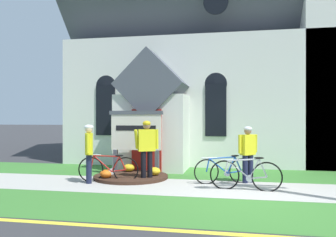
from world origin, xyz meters
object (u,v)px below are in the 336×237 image
at_px(bicycle_red, 246,175).
at_px(cyclist_in_yellow_jersey, 89,149).
at_px(church_sign, 136,133).
at_px(cyclist_in_red_jersey, 248,150).
at_px(bicycle_blue, 108,169).
at_px(cyclist_in_orange_jersey, 147,145).
at_px(bicycle_green, 224,170).

relative_size(bicycle_red, cyclist_in_yellow_jersey, 1.10).
bearing_deg(church_sign, cyclist_in_red_jersey, -9.81).
bearing_deg(bicycle_red, church_sign, 153.93).
bearing_deg(bicycle_blue, bicycle_red, -6.74).
height_order(bicycle_blue, cyclist_in_yellow_jersey, cyclist_in_yellow_jersey).
distance_m(church_sign, cyclist_in_yellow_jersey, 1.81).
distance_m(cyclist_in_orange_jersey, cyclist_in_red_jersey, 2.86).
bearing_deg(cyclist_in_yellow_jersey, cyclist_in_orange_jersey, 24.37).
bearing_deg(church_sign, bicycle_blue, -111.68).
xyz_separation_m(cyclist_in_yellow_jersey, cyclist_in_red_jersey, (4.33, 0.92, -0.04)).
distance_m(bicycle_green, bicycle_blue, 3.26).
xyz_separation_m(bicycle_blue, cyclist_in_orange_jersey, (1.03, 0.34, 0.65)).
bearing_deg(bicycle_green, church_sign, 163.90).
distance_m(bicycle_blue, cyclist_in_red_jersey, 3.96).
relative_size(church_sign, cyclist_in_orange_jersey, 1.18).
bearing_deg(cyclist_in_orange_jersey, cyclist_in_red_jersey, 5.03).
relative_size(bicycle_blue, cyclist_in_red_jersey, 1.09).
bearing_deg(cyclist_in_yellow_jersey, church_sign, 58.77).
height_order(church_sign, bicycle_blue, church_sign).
xyz_separation_m(bicycle_red, bicycle_blue, (-3.80, 0.45, -0.01)).
distance_m(bicycle_blue, cyclist_in_yellow_jersey, 0.80).
height_order(bicycle_red, cyclist_in_yellow_jersey, cyclist_in_yellow_jersey).
relative_size(cyclist_in_yellow_jersey, cyclist_in_red_jersey, 1.03).
relative_size(bicycle_green, cyclist_in_yellow_jersey, 0.99).
relative_size(cyclist_in_orange_jersey, cyclist_in_red_jersey, 1.10).
bearing_deg(bicycle_red, cyclist_in_red_jersey, 85.36).
bearing_deg(cyclist_in_yellow_jersey, bicycle_red, -1.58).
xyz_separation_m(church_sign, cyclist_in_red_jersey, (3.41, -0.59, -0.42)).
bearing_deg(cyclist_in_red_jersey, bicycle_green, -162.05).
distance_m(bicycle_blue, cyclist_in_orange_jersey, 1.27).
relative_size(bicycle_red, cyclist_in_orange_jersey, 1.03).
xyz_separation_m(cyclist_in_orange_jersey, cyclist_in_yellow_jersey, (-1.48, -0.67, -0.08)).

